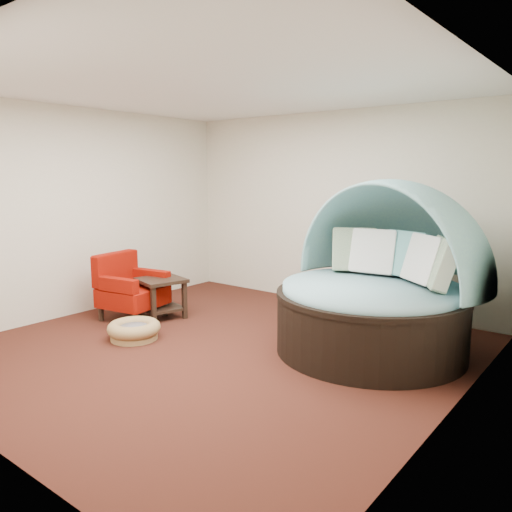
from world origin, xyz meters
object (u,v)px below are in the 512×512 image
Objects in this scene: red_armchair at (130,289)px; pet_basket at (134,330)px; side_table at (161,292)px; canopy_daybed at (380,272)px.

pet_basket is at bearing -44.92° from red_armchair.
side_table reaches higher than pet_basket.
pet_basket is (-2.38, -1.44, -0.75)m from canopy_daybed.
canopy_daybed is 2.92m from side_table.
pet_basket is 0.88× the size of red_armchair.
side_table is (-0.42, 0.80, 0.24)m from pet_basket.
side_table is at bearing -152.16° from canopy_daybed.
side_table is (0.32, 0.27, -0.05)m from red_armchair.
side_table is (-2.81, -0.64, -0.52)m from canopy_daybed.
pet_basket is 0.96m from red_armchair.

